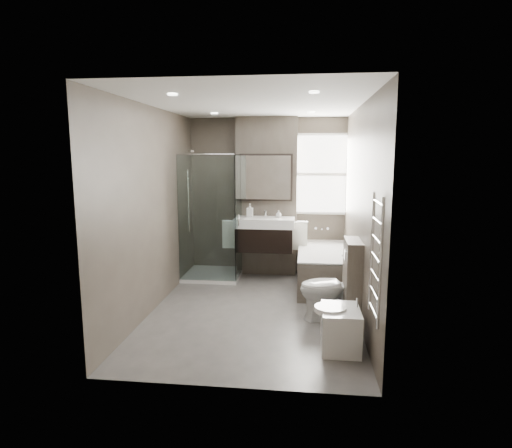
# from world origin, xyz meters

# --- Properties ---
(room) EXTENTS (2.70, 3.90, 2.70)m
(room) POSITION_xyz_m (0.00, 0.00, 1.30)
(room) COLOR #585551
(room) RESTS_ON ground
(vanity_pier) EXTENTS (1.00, 0.25, 2.60)m
(vanity_pier) POSITION_xyz_m (0.00, 1.77, 1.30)
(vanity_pier) COLOR #4E463D
(vanity_pier) RESTS_ON ground
(vanity) EXTENTS (0.95, 0.47, 0.66)m
(vanity) POSITION_xyz_m (0.00, 1.43, 0.74)
(vanity) COLOR black
(vanity) RESTS_ON vanity_pier
(mirror_cabinet) EXTENTS (0.86, 0.08, 0.76)m
(mirror_cabinet) POSITION_xyz_m (0.00, 1.61, 1.63)
(mirror_cabinet) COLOR black
(mirror_cabinet) RESTS_ON vanity_pier
(towel_left) EXTENTS (0.24, 0.06, 0.44)m
(towel_left) POSITION_xyz_m (-0.56, 1.40, 0.72)
(towel_left) COLOR white
(towel_left) RESTS_ON vanity_pier
(towel_right) EXTENTS (0.24, 0.06, 0.44)m
(towel_right) POSITION_xyz_m (0.56, 1.40, 0.72)
(towel_right) COLOR white
(towel_right) RESTS_ON vanity_pier
(shower_enclosure) EXTENTS (0.90, 0.90, 2.00)m
(shower_enclosure) POSITION_xyz_m (-0.75, 1.35, 0.49)
(shower_enclosure) COLOR white
(shower_enclosure) RESTS_ON ground
(bathtub) EXTENTS (0.75, 1.60, 0.57)m
(bathtub) POSITION_xyz_m (0.92, 1.10, 0.32)
(bathtub) COLOR #4E463D
(bathtub) RESTS_ON ground
(window) EXTENTS (0.98, 0.06, 1.33)m
(window) POSITION_xyz_m (0.90, 1.88, 1.68)
(window) COLOR white
(window) RESTS_ON room
(toilet) EXTENTS (0.86, 0.63, 0.78)m
(toilet) POSITION_xyz_m (0.97, -0.19, 0.39)
(toilet) COLOR white
(toilet) RESTS_ON ground
(cistern_box) EXTENTS (0.19, 0.55, 1.00)m
(cistern_box) POSITION_xyz_m (1.21, -0.25, 0.50)
(cistern_box) COLOR #4E463D
(cistern_box) RESTS_ON ground
(bidet) EXTENTS (0.46, 0.54, 0.56)m
(bidet) POSITION_xyz_m (1.01, -1.02, 0.23)
(bidet) COLOR white
(bidet) RESTS_ON ground
(towel_radiator) EXTENTS (0.03, 0.49, 1.10)m
(towel_radiator) POSITION_xyz_m (1.25, -1.60, 1.12)
(towel_radiator) COLOR silver
(towel_radiator) RESTS_ON room
(soap_bottle_a) EXTENTS (0.10, 0.10, 0.22)m
(soap_bottle_a) POSITION_xyz_m (-0.25, 1.49, 1.11)
(soap_bottle_a) COLOR white
(soap_bottle_a) RESTS_ON vanity
(soap_bottle_b) EXTENTS (0.09, 0.09, 0.12)m
(soap_bottle_b) POSITION_xyz_m (0.22, 1.48, 1.06)
(soap_bottle_b) COLOR white
(soap_bottle_b) RESTS_ON vanity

